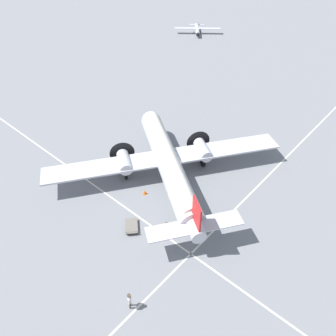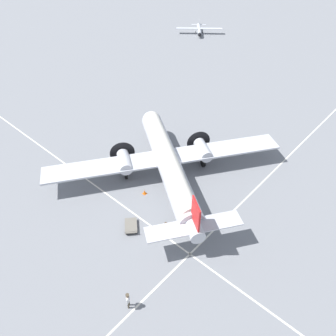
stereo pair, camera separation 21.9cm
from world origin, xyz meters
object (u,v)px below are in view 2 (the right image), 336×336
(crew_foreground, at_px, (128,299))
(light_aircraft_distant, at_px, (199,30))
(airliner_main, at_px, (167,159))
(baggage_cart, at_px, (131,226))
(suitcase_near_door, at_px, (167,226))
(traffic_cone, at_px, (145,192))

(crew_foreground, xyz_separation_m, light_aircraft_distant, (35.11, -53.73, -0.22))
(airliner_main, distance_m, baggage_cart, 8.17)
(airliner_main, relative_size, crew_foreground, 13.78)
(airliner_main, xyz_separation_m, light_aircraft_distant, (27.39, -40.92, -1.59))
(crew_foreground, xyz_separation_m, suitcase_near_door, (2.96, -7.50, -0.75))
(suitcase_near_door, xyz_separation_m, baggage_cart, (2.44, 2.24, -0.01))
(airliner_main, height_order, traffic_cone, airliner_main)
(airliner_main, distance_m, light_aircraft_distant, 49.27)
(airliner_main, bearing_deg, crew_foreground, 155.26)
(crew_foreground, height_order, baggage_cart, crew_foreground)
(crew_foreground, bearing_deg, baggage_cart, -169.81)
(crew_foreground, xyz_separation_m, baggage_cart, (5.40, -5.27, -0.76))
(suitcase_near_door, bearing_deg, light_aircraft_distant, -55.18)
(crew_foreground, relative_size, baggage_cart, 0.77)
(suitcase_near_door, height_order, traffic_cone, suitcase_near_door)
(crew_foreground, height_order, traffic_cone, crew_foreground)
(suitcase_near_door, height_order, baggage_cart, suitcase_near_door)
(airliner_main, bearing_deg, baggage_cart, 141.29)
(airliner_main, bearing_deg, traffic_cone, 124.77)
(traffic_cone, bearing_deg, suitcase_near_door, 159.18)
(light_aircraft_distant, relative_size, traffic_cone, 16.85)
(suitcase_near_door, height_order, light_aircraft_distant, light_aircraft_distant)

